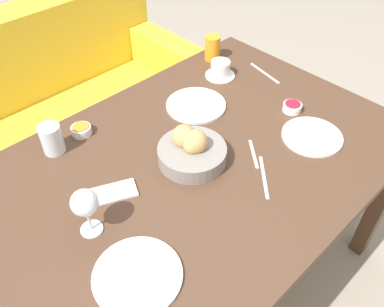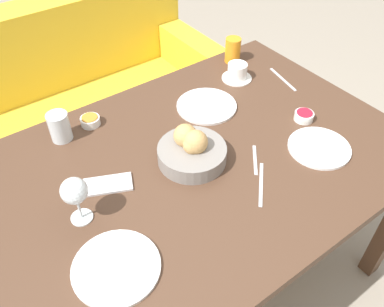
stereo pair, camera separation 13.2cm
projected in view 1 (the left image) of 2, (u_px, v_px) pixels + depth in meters
The scene contains 17 objects.
ground_plane at pixel (197, 274), 1.87m from camera, with size 10.00×10.00×0.00m, color gray.
dining_table at pixel (198, 176), 1.42m from camera, with size 1.42×0.98×0.74m.
couch at pixel (40, 134), 2.10m from camera, with size 1.68×0.70×0.87m.
bread_basket at pixel (191, 149), 1.32m from camera, with size 0.23×0.23×0.12m.
plate_near_left at pixel (137, 276), 1.03m from camera, with size 0.23×0.23×0.01m.
plate_near_right at pixel (312, 136), 1.43m from camera, with size 0.21×0.21×0.01m.
plate_far_center at pixel (196, 105), 1.56m from camera, with size 0.23×0.23×0.01m.
juice_glass at pixel (212, 48), 1.78m from camera, with size 0.07×0.07×0.11m.
water_tumbler at pixel (52, 139), 1.35m from camera, with size 0.07×0.07×0.10m.
wine_glass at pixel (85, 205), 1.06m from camera, with size 0.08×0.08×0.16m.
coffee_cup at pixel (220, 70), 1.70m from camera, with size 0.12×0.12×0.07m.
jam_bowl_berry at pixel (292, 107), 1.53m from camera, with size 0.07×0.07×0.03m.
jam_bowl_honey at pixel (81, 130), 1.43m from camera, with size 0.07×0.07×0.03m.
fork_silver at pixel (265, 73), 1.73m from camera, with size 0.05×0.18×0.00m.
knife_silver at pixel (264, 177), 1.29m from camera, with size 0.14×0.14×0.00m.
spoon_coffee at pixel (253, 154), 1.37m from camera, with size 0.10×0.11×0.00m.
cell_phone at pixel (112, 193), 1.24m from camera, with size 0.17×0.13×0.01m.
Camera 1 is at (-0.70, -0.69, 1.68)m, focal length 38.00 mm.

